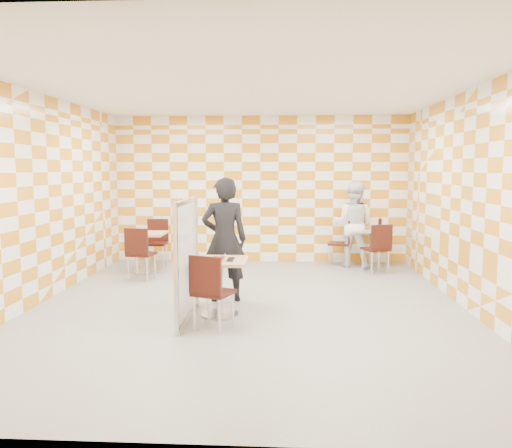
{
  "coord_description": "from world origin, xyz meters",
  "views": [
    {
      "loc": [
        0.49,
        -6.78,
        1.93
      ],
      "look_at": [
        0.1,
        0.2,
        1.15
      ],
      "focal_mm": 35.0,
      "sensor_mm": 36.0,
      "label": 1
    }
  ],
  "objects": [
    {
      "name": "chair_main_front",
      "position": [
        -0.38,
        -1.06,
        0.54
      ],
      "size": [
        0.55,
        0.55,
        0.92
      ],
      "color": "black",
      "rests_on": "ground"
    },
    {
      "name": "pizza_on_foil",
      "position": [
        -0.34,
        -0.43,
        0.77
      ],
      "size": [
        0.4,
        0.4,
        0.04
      ],
      "color": "silver",
      "rests_on": "main_table"
    },
    {
      "name": "second_table",
      "position": [
        2.22,
        3.05,
        0.51
      ],
      "size": [
        0.7,
        0.7,
        0.75
      ],
      "color": "tan",
      "rests_on": "ground"
    },
    {
      "name": "empty_table",
      "position": [
        -2.06,
        2.25,
        0.51
      ],
      "size": [
        0.7,
        0.7,
        0.75
      ],
      "color": "tan",
      "rests_on": "ground"
    },
    {
      "name": "chair_empty_near",
      "position": [
        -1.98,
        1.54,
        0.54
      ],
      "size": [
        0.48,
        0.49,
        0.92
      ],
      "color": "black",
      "rests_on": "ground"
    },
    {
      "name": "soda_bottle",
      "position": [
        2.38,
        3.07,
        0.85
      ],
      "size": [
        0.07,
        0.07,
        0.23
      ],
      "color": "black",
      "rests_on": "second_table"
    },
    {
      "name": "main_table",
      "position": [
        -0.34,
        -0.41,
        0.51
      ],
      "size": [
        0.7,
        0.7,
        0.75
      ],
      "color": "tan",
      "rests_on": "ground"
    },
    {
      "name": "man_dark",
      "position": [
        -0.37,
        0.35,
        0.9
      ],
      "size": [
        0.72,
        0.53,
        1.8
      ],
      "primitive_type": "imported",
      "rotation": [
        0.0,
        0.0,
        3.3
      ],
      "color": "black",
      "rests_on": "ground"
    },
    {
      "name": "room_shell",
      "position": [
        0.0,
        0.54,
        1.5
      ],
      "size": [
        7.0,
        7.0,
        7.0
      ],
      "color": "gray",
      "rests_on": "ground"
    },
    {
      "name": "man_white",
      "position": [
        1.85,
        3.03,
        0.84
      ],
      "size": [
        0.98,
        0.87,
        1.68
      ],
      "primitive_type": "imported",
      "rotation": [
        0.0,
        0.0,
        2.8
      ],
      "color": "white",
      "rests_on": "ground"
    },
    {
      "name": "chair_second_front",
      "position": [
        2.22,
        2.34,
        0.54
      ],
      "size": [
        0.54,
        0.55,
        0.92
      ],
      "color": "black",
      "rests_on": "ground"
    },
    {
      "name": "partition",
      "position": [
        -0.73,
        -0.59,
        0.79
      ],
      "size": [
        0.08,
        1.38,
        1.55
      ],
      "color": "white",
      "rests_on": "ground"
    },
    {
      "name": "chair_second_side",
      "position": [
        1.69,
        3.05,
        0.54
      ],
      "size": [
        0.52,
        0.51,
        0.92
      ],
      "color": "black",
      "rests_on": "ground"
    },
    {
      "name": "sport_bottle",
      "position": [
        2.04,
        3.1,
        0.84
      ],
      "size": [
        0.06,
        0.06,
        0.2
      ],
      "color": "white",
      "rests_on": "second_table"
    },
    {
      "name": "chair_empty_far",
      "position": [
        -2.03,
        2.93,
        0.54
      ],
      "size": [
        0.43,
        0.44,
        0.92
      ],
      "color": "black",
      "rests_on": "ground"
    }
  ]
}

